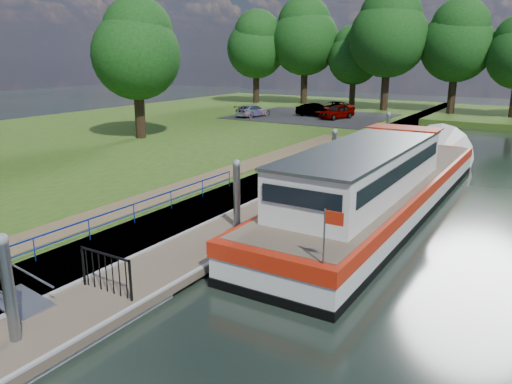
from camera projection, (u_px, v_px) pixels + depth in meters
The scene contains 17 objects.
ground at pixel (38, 344), 11.77m from camera, with size 160.00×160.00×0.00m, color black.
riverbank at pixel (66, 151), 33.07m from camera, with size 32.00×90.00×0.78m, color #2F4D16.
bank_edge at pixel (266, 181), 25.26m from camera, with size 1.10×90.00×0.78m, color #473D2D.
footpath at pixel (141, 202), 20.34m from camera, with size 1.60×40.00×0.05m, color brown.
carpark at pixel (312, 116), 48.30m from camera, with size 14.00×12.00×0.06m, color black.
blue_fence at pixel (63, 234), 15.27m from camera, with size 0.04×18.04×0.72m.
pontoon at pixel (293, 203), 22.39m from camera, with size 2.50×30.00×0.56m.
mooring_piles at pixel (293, 179), 22.10m from camera, with size 0.30×27.30×3.55m.
gangway at pixel (7, 293), 12.95m from camera, with size 2.58×1.00×0.92m.
gate_panel at pixel (106, 267), 13.27m from camera, with size 1.85×0.05×1.15m.
barge at pixel (386, 184), 21.94m from camera, with size 4.36×21.15×4.78m.
horizon_trees at pixel (444, 40), 50.41m from camera, with size 54.38×10.03×12.87m.
bank_tree_a at pixel (137, 48), 34.46m from camera, with size 6.12×6.12×9.72m.
car_a at pixel (337, 112), 46.13m from camera, with size 1.53×3.81×1.30m, color #999999.
car_b at pixel (315, 110), 47.77m from camera, with size 1.29×3.71×1.22m, color #999999.
car_c at pixel (253, 111), 47.69m from camera, with size 1.59×3.90×1.13m, color #999999.
car_d at pixel (333, 109), 48.40m from camera, with size 2.20×4.76×1.32m, color #999999.
Camera 1 is at (9.84, -6.13, 6.62)m, focal length 35.00 mm.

